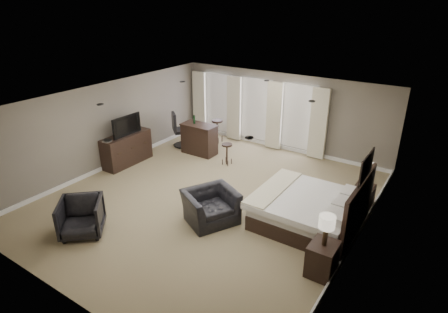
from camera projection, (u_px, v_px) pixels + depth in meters
The scene contains 16 objects.
room at pixel (208, 153), 9.34m from camera, with size 7.60×8.60×2.64m.
window_bay at pixel (254, 111), 13.02m from camera, with size 5.25×0.20×2.30m.
bed at pixel (309, 197), 8.48m from camera, with size 2.24×2.14×1.42m, color silver.
nightstand_near at pixel (322, 259), 7.07m from camera, with size 0.49×0.60×0.66m, color black.
nightstand_far at pixel (363, 197), 9.30m from camera, with size 0.45×0.55×0.60m, color black.
lamp_near at pixel (326, 231), 6.82m from camera, with size 0.30×0.30×0.62m, color beige.
lamp_far at pixel (367, 175), 9.06m from camera, with size 0.30×0.30×0.62m, color beige.
wall_art at pixel (366, 167), 7.50m from camera, with size 0.04×0.96×0.56m, color slate.
dresser at pixel (127, 149), 11.71m from camera, with size 0.54×1.67×0.97m, color black.
tv at pixel (125, 132), 11.49m from camera, with size 1.08×0.62×0.14m, color black.
armchair_near at pixel (211, 201), 8.69m from camera, with size 1.17×0.76×1.02m, color black.
armchair_far at pixel (81, 215), 8.23m from camera, with size 0.89×0.83×0.92m, color black.
bar_counter at pixel (199, 139), 12.45m from camera, with size 1.18×0.61×1.03m, color black.
bar_stool_left at pixel (217, 131), 13.47m from camera, with size 0.39×0.39×0.83m, color black.
bar_stool_right at pixel (227, 154), 11.69m from camera, with size 0.33×0.33×0.69m, color black.
desk_chair at pixel (182, 129), 13.03m from camera, with size 0.63×0.63×1.23m, color black.
Camera 1 is at (5.08, -6.96, 4.92)m, focal length 30.00 mm.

